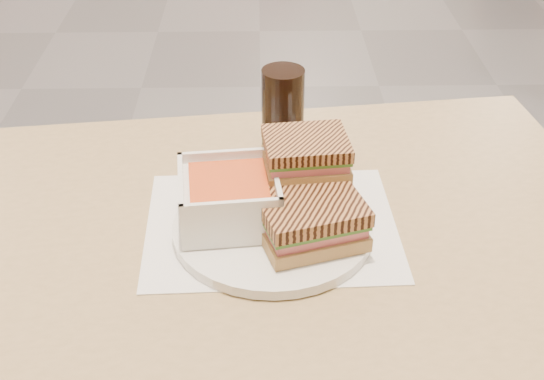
{
  "coord_description": "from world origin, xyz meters",
  "views": [
    {
      "loc": [
        -0.0,
        -2.77,
        1.34
      ],
      "look_at": [
        0.01,
        -2.0,
        0.82
      ],
      "focal_mm": 47.9,
      "sensor_mm": 36.0,
      "label": 1
    }
  ],
  "objects_px": {
    "panini_lower": "(310,219)",
    "soup_bowl": "(229,199)",
    "main_table": "(193,305)",
    "cola_glass": "(283,112)",
    "plate": "(273,228)"
  },
  "relations": [
    {
      "from": "main_table",
      "to": "soup_bowl",
      "type": "bearing_deg",
      "value": 26.73
    },
    {
      "from": "soup_bowl",
      "to": "panini_lower",
      "type": "xyz_separation_m",
      "value": [
        0.1,
        -0.04,
        -0.0
      ]
    },
    {
      "from": "main_table",
      "to": "soup_bowl",
      "type": "xyz_separation_m",
      "value": [
        0.06,
        0.03,
        0.16
      ]
    },
    {
      "from": "panini_lower",
      "to": "soup_bowl",
      "type": "bearing_deg",
      "value": 157.36
    },
    {
      "from": "panini_lower",
      "to": "cola_glass",
      "type": "bearing_deg",
      "value": 96.37
    },
    {
      "from": "main_table",
      "to": "cola_glass",
      "type": "bearing_deg",
      "value": 59.94
    },
    {
      "from": "main_table",
      "to": "cola_glass",
      "type": "height_order",
      "value": "cola_glass"
    },
    {
      "from": "soup_bowl",
      "to": "cola_glass",
      "type": "distance_m",
      "value": 0.22
    },
    {
      "from": "plate",
      "to": "soup_bowl",
      "type": "bearing_deg",
      "value": 166.13
    },
    {
      "from": "main_table",
      "to": "cola_glass",
      "type": "xyz_separation_m",
      "value": [
        0.13,
        0.23,
        0.18
      ]
    },
    {
      "from": "soup_bowl",
      "to": "panini_lower",
      "type": "bearing_deg",
      "value": -22.64
    },
    {
      "from": "main_table",
      "to": "plate",
      "type": "relative_size",
      "value": 4.79
    },
    {
      "from": "main_table",
      "to": "plate",
      "type": "xyz_separation_m",
      "value": [
        0.11,
        0.01,
        0.12
      ]
    },
    {
      "from": "main_table",
      "to": "soup_bowl",
      "type": "distance_m",
      "value": 0.17
    },
    {
      "from": "soup_bowl",
      "to": "cola_glass",
      "type": "bearing_deg",
      "value": 69.01
    }
  ]
}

